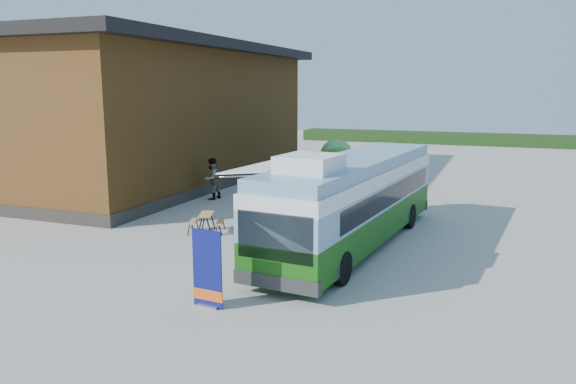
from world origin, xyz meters
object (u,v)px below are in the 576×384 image
at_px(picnic_table, 206,218).
at_px(person_b, 212,179).
at_px(banner, 207,276).
at_px(slurry_tanker, 338,161).
at_px(bus, 353,198).
at_px(person_a, 305,172).

xyz_separation_m(picnic_table, person_b, (-2.81, 5.54, 0.45)).
bearing_deg(banner, slurry_tanker, 101.69).
relative_size(bus, person_a, 6.35).
bearing_deg(banner, picnic_table, 125.28).
relative_size(picnic_table, person_b, 0.78).
bearing_deg(bus, slurry_tanker, 114.35).
height_order(picnic_table, slurry_tanker, slurry_tanker).
bearing_deg(banner, person_a, 106.96).
xyz_separation_m(bus, picnic_table, (-5.35, -0.17, -1.10)).
distance_m(banner, person_a, 16.31).
bearing_deg(person_a, person_b, -174.01).
xyz_separation_m(banner, slurry_tanker, (-1.84, 17.14, 0.56)).
xyz_separation_m(person_a, person_b, (-3.11, -4.29, 0.09)).
distance_m(picnic_table, person_b, 6.23).
bearing_deg(slurry_tanker, person_a, -158.52).
xyz_separation_m(bus, person_a, (-5.06, 9.66, -0.73)).
bearing_deg(picnic_table, banner, -80.91).
bearing_deg(person_a, slurry_tanker, -8.32).
distance_m(bus, banner, 6.64).
relative_size(banner, picnic_table, 1.25).
relative_size(bus, banner, 5.91).
bearing_deg(person_b, picnic_table, 38.24).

